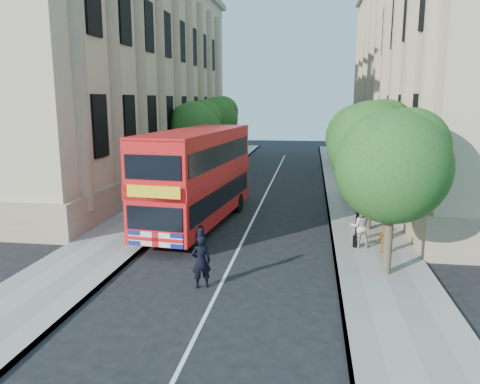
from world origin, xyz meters
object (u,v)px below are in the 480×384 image
at_px(box_van, 220,180).
at_px(double_decker_bus, 197,175).
at_px(lamp_post, 359,192).
at_px(woman_pedestrian, 360,226).
at_px(police_constable, 201,262).

bearing_deg(box_van, double_decker_bus, -91.43).
bearing_deg(box_van, lamp_post, -46.30).
distance_m(double_decker_bus, woman_pedestrian, 8.32).
xyz_separation_m(double_decker_bus, woman_pedestrian, (7.72, -2.65, -1.61)).
distance_m(box_van, woman_pedestrian, 10.87).
distance_m(lamp_post, police_constable, 7.68).
bearing_deg(police_constable, box_van, -105.42).
relative_size(lamp_post, box_van, 0.95).
xyz_separation_m(lamp_post, police_constable, (-5.61, -5.00, -1.58)).
bearing_deg(lamp_post, police_constable, -138.32).
height_order(double_decker_bus, police_constable, double_decker_bus).
bearing_deg(police_constable, woman_pedestrian, -162.23).
distance_m(lamp_post, double_decker_bus, 8.07).
bearing_deg(double_decker_bus, lamp_post, -13.82).
bearing_deg(box_van, police_constable, -81.72).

